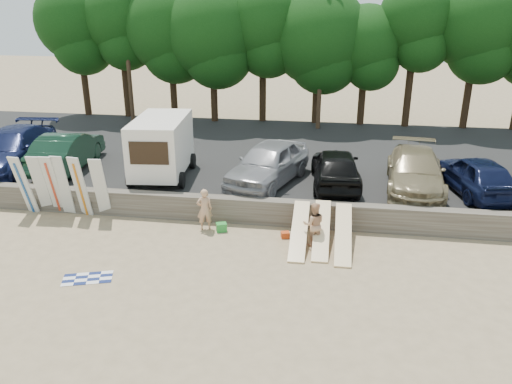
{
  "coord_description": "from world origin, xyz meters",
  "views": [
    {
      "loc": [
        2.86,
        -14.48,
        8.08
      ],
      "look_at": [
        0.15,
        3.0,
        1.28
      ],
      "focal_mm": 35.0,
      "sensor_mm": 36.0,
      "label": 1
    }
  ],
  "objects_px": {
    "car_1": "(67,150)",
    "car_2": "(268,163)",
    "box_trailer": "(161,145)",
    "car_3": "(336,167)",
    "car_4": "(415,171)",
    "car_5": "(476,175)",
    "beachgoer_b": "(314,224)",
    "beachgoer_a": "(205,209)",
    "car_0": "(11,149)",
    "cooler": "(221,227)"
  },
  "relations": [
    {
      "from": "car_2",
      "to": "car_4",
      "type": "bearing_deg",
      "value": 20.19
    },
    {
      "from": "box_trailer",
      "to": "car_1",
      "type": "relative_size",
      "value": 0.85
    },
    {
      "from": "car_2",
      "to": "cooler",
      "type": "bearing_deg",
      "value": -91.34
    },
    {
      "from": "cooler",
      "to": "car_1",
      "type": "bearing_deg",
      "value": 132.05
    },
    {
      "from": "car_1",
      "to": "car_3",
      "type": "bearing_deg",
      "value": 171.51
    },
    {
      "from": "box_trailer",
      "to": "car_2",
      "type": "height_order",
      "value": "box_trailer"
    },
    {
      "from": "car_5",
      "to": "beachgoer_b",
      "type": "bearing_deg",
      "value": 22.31
    },
    {
      "from": "car_2",
      "to": "cooler",
      "type": "distance_m",
      "value": 4.1
    },
    {
      "from": "beachgoer_b",
      "to": "car_4",
      "type": "bearing_deg",
      "value": -141.34
    },
    {
      "from": "car_4",
      "to": "car_5",
      "type": "relative_size",
      "value": 1.18
    },
    {
      "from": "car_2",
      "to": "car_4",
      "type": "xyz_separation_m",
      "value": [
        6.13,
        0.23,
        -0.1
      ]
    },
    {
      "from": "car_1",
      "to": "car_3",
      "type": "distance_m",
      "value": 12.44
    },
    {
      "from": "beachgoer_a",
      "to": "cooler",
      "type": "xyz_separation_m",
      "value": [
        0.65,
        -0.1,
        -0.65
      ]
    },
    {
      "from": "car_1",
      "to": "beachgoer_b",
      "type": "distance_m",
      "value": 12.74
    },
    {
      "from": "cooler",
      "to": "box_trailer",
      "type": "bearing_deg",
      "value": 112.53
    },
    {
      "from": "car_0",
      "to": "cooler",
      "type": "xyz_separation_m",
      "value": [
        10.87,
        -3.88,
        -1.44
      ]
    },
    {
      "from": "box_trailer",
      "to": "car_0",
      "type": "distance_m",
      "value": 7.43
    },
    {
      "from": "car_2",
      "to": "cooler",
      "type": "height_order",
      "value": "car_2"
    },
    {
      "from": "car_1",
      "to": "beachgoer_a",
      "type": "relative_size",
      "value": 3.21
    },
    {
      "from": "car_4",
      "to": "box_trailer",
      "type": "bearing_deg",
      "value": -174.19
    },
    {
      "from": "beachgoer_b",
      "to": "beachgoer_a",
      "type": "bearing_deg",
      "value": -19.58
    },
    {
      "from": "box_trailer",
      "to": "cooler",
      "type": "xyz_separation_m",
      "value": [
        3.47,
        -3.69,
        -2.03
      ]
    },
    {
      "from": "car_1",
      "to": "car_5",
      "type": "xyz_separation_m",
      "value": [
        18.07,
        -0.61,
        -0.06
      ]
    },
    {
      "from": "car_1",
      "to": "car_2",
      "type": "bearing_deg",
      "value": 170.19
    },
    {
      "from": "box_trailer",
      "to": "car_4",
      "type": "bearing_deg",
      "value": -4.98
    },
    {
      "from": "box_trailer",
      "to": "car_1",
      "type": "height_order",
      "value": "box_trailer"
    },
    {
      "from": "car_1",
      "to": "car_2",
      "type": "relative_size",
      "value": 0.99
    },
    {
      "from": "box_trailer",
      "to": "car_2",
      "type": "bearing_deg",
      "value": -6.68
    },
    {
      "from": "box_trailer",
      "to": "car_3",
      "type": "distance_m",
      "value": 7.63
    },
    {
      "from": "car_0",
      "to": "cooler",
      "type": "relative_size",
      "value": 16.36
    },
    {
      "from": "car_1",
      "to": "cooler",
      "type": "distance_m",
      "value": 9.44
    },
    {
      "from": "car_3",
      "to": "car_4",
      "type": "xyz_separation_m",
      "value": [
        3.26,
        0.14,
        -0.02
      ]
    },
    {
      "from": "car_0",
      "to": "car_2",
      "type": "relative_size",
      "value": 1.18
    },
    {
      "from": "car_1",
      "to": "car_2",
      "type": "height_order",
      "value": "car_2"
    },
    {
      "from": "car_2",
      "to": "beachgoer_b",
      "type": "distance_m",
      "value": 4.82
    },
    {
      "from": "box_trailer",
      "to": "beachgoer_a",
      "type": "height_order",
      "value": "box_trailer"
    },
    {
      "from": "beachgoer_b",
      "to": "car_3",
      "type": "bearing_deg",
      "value": -108.89
    },
    {
      "from": "car_0",
      "to": "cooler",
      "type": "height_order",
      "value": "car_0"
    },
    {
      "from": "car_0",
      "to": "car_5",
      "type": "distance_m",
      "value": 20.64
    },
    {
      "from": "car_0",
      "to": "car_1",
      "type": "relative_size",
      "value": 1.2
    },
    {
      "from": "car_1",
      "to": "car_4",
      "type": "xyz_separation_m",
      "value": [
        15.7,
        -0.42,
        -0.06
      ]
    },
    {
      "from": "box_trailer",
      "to": "car_0",
      "type": "height_order",
      "value": "box_trailer"
    },
    {
      "from": "box_trailer",
      "to": "car_3",
      "type": "bearing_deg",
      "value": -5.68
    },
    {
      "from": "car_4",
      "to": "car_0",
      "type": "bearing_deg",
      "value": -175.14
    },
    {
      "from": "beachgoer_b",
      "to": "car_5",
      "type": "bearing_deg",
      "value": -155.71
    },
    {
      "from": "beachgoer_a",
      "to": "beachgoer_b",
      "type": "height_order",
      "value": "beachgoer_a"
    },
    {
      "from": "car_5",
      "to": "car_1",
      "type": "bearing_deg",
      "value": -13.7
    },
    {
      "from": "car_1",
      "to": "car_4",
      "type": "relative_size",
      "value": 0.94
    },
    {
      "from": "box_trailer",
      "to": "beachgoer_b",
      "type": "distance_m",
      "value": 8.26
    },
    {
      "from": "car_5",
      "to": "car_4",
      "type": "bearing_deg",
      "value": -16.15
    }
  ]
}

